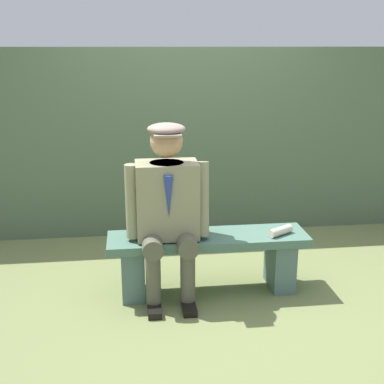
{
  "coord_description": "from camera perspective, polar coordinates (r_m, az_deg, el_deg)",
  "views": [
    {
      "loc": [
        0.58,
        3.64,
        1.87
      ],
      "look_at": [
        0.12,
        0.0,
        0.82
      ],
      "focal_mm": 47.88,
      "sensor_mm": 36.0,
      "label": 1
    }
  ],
  "objects": [
    {
      "name": "stadium_wall",
      "position": [
        5.19,
        -0.62,
        5.6
      ],
      "size": [
        12.0,
        0.24,
        1.85
      ],
      "primitive_type": "cube",
      "color": "#495E45",
      "rests_on": "ground"
    },
    {
      "name": "seated_man",
      "position": [
        3.77,
        -2.73,
        -1.26
      ],
      "size": [
        0.63,
        0.56,
        1.34
      ],
      "color": "gray",
      "rests_on": "ground"
    },
    {
      "name": "bench",
      "position": [
        4.0,
        1.78,
        -6.95
      ],
      "size": [
        1.54,
        0.4,
        0.47
      ],
      "color": "#466A5A",
      "rests_on": "ground"
    },
    {
      "name": "ground_plane",
      "position": [
        4.13,
        1.75,
        -10.87
      ],
      "size": [
        30.0,
        30.0,
        0.0
      ],
      "primitive_type": "plane",
      "color": "olive"
    },
    {
      "name": "rolled_magazine",
      "position": [
        3.99,
        9.8,
        -4.3
      ],
      "size": [
        0.22,
        0.17,
        0.07
      ],
      "primitive_type": "cylinder",
      "rotation": [
        0.0,
        1.57,
        0.55
      ],
      "color": "beige",
      "rests_on": "bench"
    }
  ]
}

